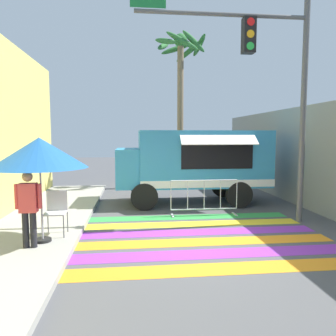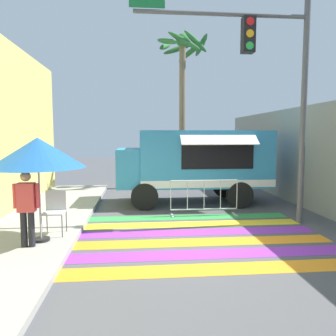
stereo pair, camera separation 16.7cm
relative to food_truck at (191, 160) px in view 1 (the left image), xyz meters
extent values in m
plane|color=#4C4C4F|center=(-0.71, -4.27, -1.53)|extent=(60.00, 60.00, 0.00)
cube|color=gray|center=(3.69, -1.27, 0.17)|extent=(0.20, 16.00, 3.39)
cube|color=orange|center=(-0.71, -5.86, -1.52)|extent=(6.40, 0.56, 0.01)
cube|color=purple|center=(-0.71, -5.10, -1.52)|extent=(6.40, 0.56, 0.01)
cube|color=orange|center=(-0.71, -4.34, -1.52)|extent=(6.40, 0.56, 0.01)
cube|color=purple|center=(-0.71, -3.58, -1.52)|extent=(6.40, 0.56, 0.01)
cube|color=yellow|center=(-0.71, -2.82, -1.52)|extent=(6.40, 0.56, 0.01)
cube|color=green|center=(-0.71, -2.06, -1.52)|extent=(6.40, 0.56, 0.01)
cube|color=#338CBF|center=(0.41, 0.01, 0.09)|extent=(4.47, 2.16, 1.92)
cube|color=#338CBF|center=(-1.83, 0.01, -0.22)|extent=(1.58, 1.99, 1.29)
cube|color=#1E232D|center=(-2.56, 0.01, 0.10)|extent=(0.06, 1.73, 0.49)
cube|color=black|center=(0.67, -1.09, 0.23)|extent=(2.37, 0.03, 0.86)
cube|color=white|center=(0.67, -1.30, 0.74)|extent=(2.47, 0.43, 0.31)
cube|color=white|center=(0.41, -1.08, -0.69)|extent=(4.47, 0.01, 0.24)
cylinder|color=black|center=(-1.69, -0.99, -1.09)|extent=(0.88, 0.22, 0.88)
cylinder|color=black|center=(-1.69, 1.00, -1.09)|extent=(0.88, 0.22, 0.88)
cylinder|color=black|center=(1.46, -0.99, -1.09)|extent=(0.88, 0.22, 0.88)
cylinder|color=black|center=(1.46, 1.00, -1.09)|extent=(0.88, 0.22, 0.88)
cylinder|color=#515456|center=(2.56, -2.90, 1.47)|extent=(0.16, 0.16, 6.00)
cylinder|color=#515456|center=(0.28, -2.90, 3.97)|extent=(4.55, 0.11, 0.11)
cube|color=black|center=(0.96, -2.93, 3.46)|extent=(0.32, 0.28, 0.90)
cylinder|color=red|center=(0.96, -3.07, 3.76)|extent=(0.20, 0.02, 0.20)
cylinder|color=#F2A519|center=(0.96, -3.07, 3.46)|extent=(0.20, 0.02, 0.20)
cylinder|color=green|center=(0.96, -3.07, 3.16)|extent=(0.20, 0.02, 0.20)
cube|color=#197238|center=(-1.64, -2.92, 4.19)|extent=(0.90, 0.02, 0.28)
cylinder|color=black|center=(-4.01, -4.31, -1.37)|extent=(0.36, 0.36, 0.06)
cylinder|color=#B2B2B7|center=(-4.01, -4.31, -0.28)|extent=(0.04, 0.04, 2.23)
cone|color=#1E59A5|center=(-4.01, -4.31, 0.52)|extent=(1.99, 1.99, 0.64)
cylinder|color=#4C4C51|center=(-4.06, -4.09, -1.15)|extent=(0.02, 0.02, 0.50)
cylinder|color=#4C4C51|center=(-3.61, -4.09, -1.15)|extent=(0.02, 0.02, 0.50)
cylinder|color=#4C4C51|center=(-4.06, -3.65, -1.15)|extent=(0.02, 0.02, 0.50)
cylinder|color=#4C4C51|center=(-3.61, -3.65, -1.15)|extent=(0.02, 0.02, 0.50)
cube|color=beige|center=(-3.83, -3.87, -0.89)|extent=(0.47, 0.47, 0.03)
cube|color=beige|center=(-3.83, -3.65, -0.64)|extent=(0.47, 0.03, 0.47)
cylinder|color=black|center=(-4.24, -4.67, -1.03)|extent=(0.13, 0.13, 0.73)
cylinder|color=black|center=(-4.09, -4.67, -1.03)|extent=(0.13, 0.13, 0.73)
cube|color=#CC3F3F|center=(-4.16, -4.67, -0.37)|extent=(0.34, 0.20, 0.59)
cylinder|color=#CC3F3F|center=(-4.38, -4.67, -0.34)|extent=(0.09, 0.09, 0.50)
cylinder|color=#CC3F3F|center=(-3.94, -4.67, -0.34)|extent=(0.09, 0.09, 0.50)
sphere|color=#9E7051|center=(-4.16, -4.67, 0.06)|extent=(0.21, 0.21, 0.21)
cylinder|color=#B7BABF|center=(0.07, -1.90, -0.46)|extent=(2.02, 0.04, 0.04)
cylinder|color=#B7BABF|center=(0.07, -1.90, -1.33)|extent=(2.02, 0.04, 0.04)
cylinder|color=#B7BABF|center=(-0.94, -1.90, -0.90)|extent=(0.02, 0.02, 0.87)
cylinder|color=#B7BABF|center=(-0.44, -1.90, -0.90)|extent=(0.02, 0.02, 0.87)
cylinder|color=#B7BABF|center=(0.07, -1.90, -0.90)|extent=(0.02, 0.02, 0.87)
cylinder|color=#B7BABF|center=(0.57, -1.90, -0.90)|extent=(0.02, 0.02, 0.87)
cylinder|color=#B7BABF|center=(1.08, -1.90, -0.90)|extent=(0.02, 0.02, 0.87)
cube|color=#B7BABF|center=(-0.89, -1.90, -1.51)|extent=(0.06, 0.44, 0.03)
cube|color=#B7BABF|center=(1.03, -1.90, -1.51)|extent=(0.06, 0.44, 0.03)
cylinder|color=#7A664C|center=(0.17, 3.71, 1.75)|extent=(0.29, 0.29, 6.55)
sphere|color=#2D6B33|center=(0.17, 3.71, 5.17)|extent=(0.60, 0.60, 0.60)
ellipsoid|color=#2D6B33|center=(1.04, 3.80, 4.99)|extent=(0.42, 1.76, 0.78)
ellipsoid|color=#2D6B33|center=(0.74, 4.38, 4.92)|extent=(1.42, 1.26, 1.07)
ellipsoid|color=#2D6B33|center=(0.05, 4.45, 4.98)|extent=(1.51, 0.48, 0.75)
ellipsoid|color=#2D6B33|center=(-0.59, 4.02, 4.98)|extent=(0.84, 1.59, 0.81)
ellipsoid|color=#2D6B33|center=(-0.57, 3.31, 5.01)|extent=(1.00, 1.59, 0.71)
ellipsoid|color=#2D6B33|center=(0.13, 2.93, 4.93)|extent=(1.51, 0.31, 0.94)
ellipsoid|color=#2D6B33|center=(0.66, 3.09, 4.96)|extent=(1.36, 1.16, 0.84)
camera|label=1|loc=(-2.08, -11.42, 0.87)|focal=35.00mm
camera|label=2|loc=(-1.92, -11.44, 0.87)|focal=35.00mm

